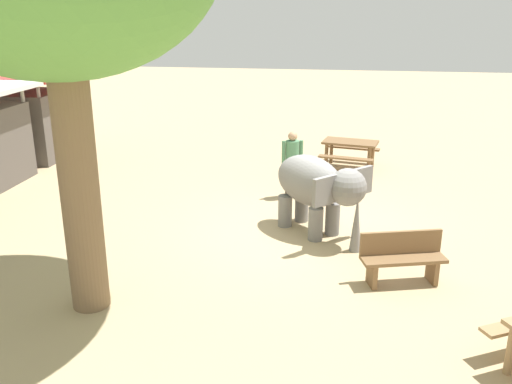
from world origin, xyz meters
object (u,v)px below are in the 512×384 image
at_px(elephant, 317,186).
at_px(picnic_table_far, 350,148).
at_px(wooden_bench, 402,256).
at_px(person_handler, 292,159).
at_px(market_stall_red, 33,121).

xyz_separation_m(elephant, picnic_table_far, (4.97, -0.69, -0.42)).
relative_size(wooden_bench, picnic_table_far, 0.83).
xyz_separation_m(elephant, person_handler, (2.19, 0.71, -0.06)).
bearing_deg(market_stall_red, picnic_table_far, -88.04).
relative_size(picnic_table_far, market_stall_red, 0.70).
height_order(person_handler, picnic_table_far, person_handler).
height_order(elephant, market_stall_red, market_stall_red).
relative_size(person_handler, picnic_table_far, 0.92).
relative_size(person_handler, market_stall_red, 0.64).
distance_m(wooden_bench, market_stall_red, 12.16).
height_order(picnic_table_far, market_stall_red, market_stall_red).
xyz_separation_m(wooden_bench, picnic_table_far, (6.85, 0.83, 0.12)).
bearing_deg(picnic_table_far, elephant, 93.38).
bearing_deg(elephant, person_handler, 151.30).
bearing_deg(elephant, wooden_bench, -7.73).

